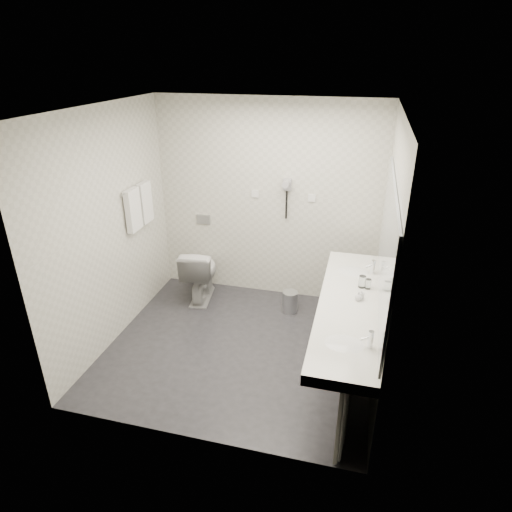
# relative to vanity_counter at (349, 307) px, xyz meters

# --- Properties ---
(floor) EXTENTS (2.80, 2.80, 0.00)m
(floor) POSITION_rel_vanity_counter_xyz_m (-1.12, 0.20, -0.80)
(floor) COLOR #242429
(floor) RESTS_ON ground
(ceiling) EXTENTS (2.80, 2.80, 0.00)m
(ceiling) POSITION_rel_vanity_counter_xyz_m (-1.12, 0.20, 1.70)
(ceiling) COLOR silver
(ceiling) RESTS_ON wall_back
(wall_back) EXTENTS (2.80, 0.00, 2.80)m
(wall_back) POSITION_rel_vanity_counter_xyz_m (-1.12, 1.50, 0.45)
(wall_back) COLOR beige
(wall_back) RESTS_ON floor
(wall_front) EXTENTS (2.80, 0.00, 2.80)m
(wall_front) POSITION_rel_vanity_counter_xyz_m (-1.12, -1.10, 0.45)
(wall_front) COLOR beige
(wall_front) RESTS_ON floor
(wall_left) EXTENTS (0.00, 2.60, 2.60)m
(wall_left) POSITION_rel_vanity_counter_xyz_m (-2.52, 0.20, 0.45)
(wall_left) COLOR beige
(wall_left) RESTS_ON floor
(wall_right) EXTENTS (0.00, 2.60, 2.60)m
(wall_right) POSITION_rel_vanity_counter_xyz_m (0.27, 0.20, 0.45)
(wall_right) COLOR beige
(wall_right) RESTS_ON floor
(vanity_counter) EXTENTS (0.55, 2.20, 0.10)m
(vanity_counter) POSITION_rel_vanity_counter_xyz_m (0.00, 0.00, 0.00)
(vanity_counter) COLOR silver
(vanity_counter) RESTS_ON floor
(vanity_panel) EXTENTS (0.03, 2.15, 0.75)m
(vanity_panel) POSITION_rel_vanity_counter_xyz_m (0.02, 0.00, -0.42)
(vanity_panel) COLOR gray
(vanity_panel) RESTS_ON floor
(vanity_post_near) EXTENTS (0.06, 0.06, 0.75)m
(vanity_post_near) POSITION_rel_vanity_counter_xyz_m (0.05, -1.04, -0.42)
(vanity_post_near) COLOR silver
(vanity_post_near) RESTS_ON floor
(vanity_post_far) EXTENTS (0.06, 0.06, 0.75)m
(vanity_post_far) POSITION_rel_vanity_counter_xyz_m (0.05, 1.04, -0.42)
(vanity_post_far) COLOR silver
(vanity_post_far) RESTS_ON floor
(mirror) EXTENTS (0.02, 2.20, 1.05)m
(mirror) POSITION_rel_vanity_counter_xyz_m (0.26, 0.00, 0.65)
(mirror) COLOR #B2BCC6
(mirror) RESTS_ON wall_right
(basin_near) EXTENTS (0.40, 0.31, 0.05)m
(basin_near) POSITION_rel_vanity_counter_xyz_m (0.00, -0.65, 0.04)
(basin_near) COLOR silver
(basin_near) RESTS_ON vanity_counter
(basin_far) EXTENTS (0.40, 0.31, 0.05)m
(basin_far) POSITION_rel_vanity_counter_xyz_m (0.00, 0.65, 0.04)
(basin_far) COLOR silver
(basin_far) RESTS_ON vanity_counter
(faucet_near) EXTENTS (0.04, 0.04, 0.15)m
(faucet_near) POSITION_rel_vanity_counter_xyz_m (0.19, -0.65, 0.12)
(faucet_near) COLOR silver
(faucet_near) RESTS_ON vanity_counter
(faucet_far) EXTENTS (0.04, 0.04, 0.15)m
(faucet_far) POSITION_rel_vanity_counter_xyz_m (0.19, 0.65, 0.12)
(faucet_far) COLOR silver
(faucet_far) RESTS_ON vanity_counter
(soap_bottle_a) EXTENTS (0.06, 0.06, 0.09)m
(soap_bottle_a) POSITION_rel_vanity_counter_xyz_m (0.10, 0.10, 0.10)
(soap_bottle_a) COLOR white
(soap_bottle_a) RESTS_ON vanity_counter
(soap_bottle_b) EXTENTS (0.09, 0.09, 0.09)m
(soap_bottle_b) POSITION_rel_vanity_counter_xyz_m (0.08, 0.06, 0.09)
(soap_bottle_b) COLOR white
(soap_bottle_b) RESTS_ON vanity_counter
(glass_left) EXTENTS (0.07, 0.07, 0.12)m
(glass_left) POSITION_rel_vanity_counter_xyz_m (0.10, 0.32, 0.11)
(glass_left) COLOR silver
(glass_left) RESTS_ON vanity_counter
(glass_right) EXTENTS (0.06, 0.06, 0.10)m
(glass_right) POSITION_rel_vanity_counter_xyz_m (0.16, 0.31, 0.10)
(glass_right) COLOR silver
(glass_right) RESTS_ON vanity_counter
(toilet) EXTENTS (0.50, 0.76, 0.72)m
(toilet) POSITION_rel_vanity_counter_xyz_m (-1.91, 1.11, -0.44)
(toilet) COLOR silver
(toilet) RESTS_ON floor
(flush_plate) EXTENTS (0.18, 0.02, 0.12)m
(flush_plate) POSITION_rel_vanity_counter_xyz_m (-1.98, 1.49, 0.15)
(flush_plate) COLOR #B2B5BA
(flush_plate) RESTS_ON wall_back
(pedal_bin) EXTENTS (0.21, 0.21, 0.26)m
(pedal_bin) POSITION_rel_vanity_counter_xyz_m (-0.72, 1.04, -0.67)
(pedal_bin) COLOR #B2B5BA
(pedal_bin) RESTS_ON floor
(bin_lid) EXTENTS (0.19, 0.19, 0.02)m
(bin_lid) POSITION_rel_vanity_counter_xyz_m (-0.72, 1.04, -0.53)
(bin_lid) COLOR #B2B5BA
(bin_lid) RESTS_ON pedal_bin
(towel_rail) EXTENTS (0.02, 0.62, 0.02)m
(towel_rail) POSITION_rel_vanity_counter_xyz_m (-2.47, 0.75, 0.75)
(towel_rail) COLOR silver
(towel_rail) RESTS_ON wall_left
(towel_near) EXTENTS (0.07, 0.24, 0.48)m
(towel_near) POSITION_rel_vanity_counter_xyz_m (-2.46, 0.61, 0.53)
(towel_near) COLOR white
(towel_near) RESTS_ON towel_rail
(towel_far) EXTENTS (0.07, 0.24, 0.48)m
(towel_far) POSITION_rel_vanity_counter_xyz_m (-2.46, 0.89, 0.53)
(towel_far) COLOR white
(towel_far) RESTS_ON towel_rail
(dryer_cradle) EXTENTS (0.10, 0.04, 0.14)m
(dryer_cradle) POSITION_rel_vanity_counter_xyz_m (-0.88, 1.47, 0.70)
(dryer_cradle) COLOR #959499
(dryer_cradle) RESTS_ON wall_back
(dryer_barrel) EXTENTS (0.08, 0.14, 0.08)m
(dryer_barrel) POSITION_rel_vanity_counter_xyz_m (-0.88, 1.40, 0.73)
(dryer_barrel) COLOR #959499
(dryer_barrel) RESTS_ON dryer_cradle
(dryer_cord) EXTENTS (0.02, 0.02, 0.35)m
(dryer_cord) POSITION_rel_vanity_counter_xyz_m (-0.88, 1.46, 0.45)
(dryer_cord) COLOR black
(dryer_cord) RESTS_ON dryer_cradle
(switch_plate_a) EXTENTS (0.09, 0.02, 0.09)m
(switch_plate_a) POSITION_rel_vanity_counter_xyz_m (-1.27, 1.49, 0.55)
(switch_plate_a) COLOR silver
(switch_plate_a) RESTS_ON wall_back
(switch_plate_b) EXTENTS (0.09, 0.02, 0.09)m
(switch_plate_b) POSITION_rel_vanity_counter_xyz_m (-0.57, 1.49, 0.55)
(switch_plate_b) COLOR silver
(switch_plate_b) RESTS_ON wall_back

